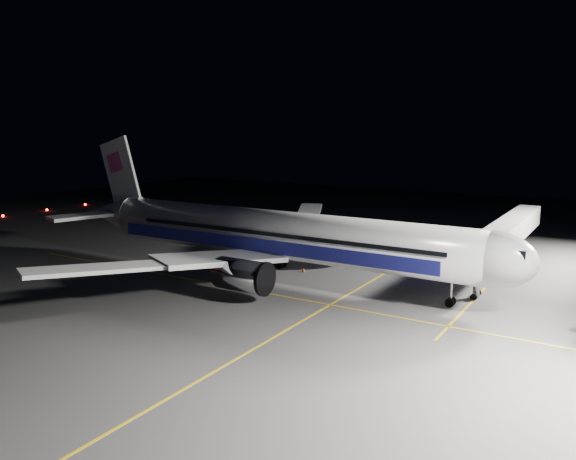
# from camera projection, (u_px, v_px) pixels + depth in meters

# --- Properties ---
(ground) EXTENTS (200.00, 200.00, 0.00)m
(ground) POSITION_uv_depth(u_px,v_px,m) (279.00, 278.00, 66.97)
(ground) COLOR #4C4C4F
(ground) RESTS_ON ground
(guide_line_main) EXTENTS (0.25, 80.00, 0.01)m
(guide_line_main) POSITION_uv_depth(u_px,v_px,m) (355.00, 290.00, 61.82)
(guide_line_main) COLOR gold
(guide_line_main) RESTS_ON ground
(guide_line_cross) EXTENTS (70.00, 0.25, 0.01)m
(guide_line_cross) POSITION_uv_depth(u_px,v_px,m) (250.00, 290.00, 61.94)
(guide_line_cross) COLOR gold
(guide_line_cross) RESTS_ON ground
(guide_line_side) EXTENTS (0.25, 40.00, 0.01)m
(guide_line_side) POSITION_uv_depth(u_px,v_px,m) (488.00, 285.00, 64.02)
(guide_line_side) COLOR gold
(guide_line_side) RESTS_ON ground
(airliner) EXTENTS (61.48, 54.22, 16.64)m
(airliner) POSITION_uv_depth(u_px,v_px,m) (271.00, 235.00, 66.60)
(airliner) COLOR silver
(airliner) RESTS_ON ground
(jet_bridge) EXTENTS (3.60, 34.40, 6.30)m
(jet_bridge) POSITION_uv_depth(u_px,v_px,m) (505.00, 234.00, 69.95)
(jet_bridge) COLOR #B2B2B7
(jet_bridge) RESTS_ON ground
(baggage_tug) EXTENTS (2.42, 2.13, 1.50)m
(baggage_tug) POSITION_uv_depth(u_px,v_px,m) (349.00, 243.00, 84.02)
(baggage_tug) COLOR black
(baggage_tug) RESTS_ON ground
(safety_cone_a) EXTENTS (0.39, 0.39, 0.59)m
(safety_cone_a) POSITION_uv_depth(u_px,v_px,m) (303.00, 270.00, 69.70)
(safety_cone_a) COLOR #E04E09
(safety_cone_a) RESTS_ON ground
(safety_cone_b) EXTENTS (0.36, 0.36, 0.53)m
(safety_cone_b) POSITION_uv_depth(u_px,v_px,m) (372.00, 259.00, 75.57)
(safety_cone_b) COLOR #E04E09
(safety_cone_b) RESTS_ON ground
(safety_cone_c) EXTENTS (0.37, 0.37, 0.56)m
(safety_cone_c) POSITION_uv_depth(u_px,v_px,m) (320.00, 261.00, 73.99)
(safety_cone_c) COLOR #E04E09
(safety_cone_c) RESTS_ON ground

